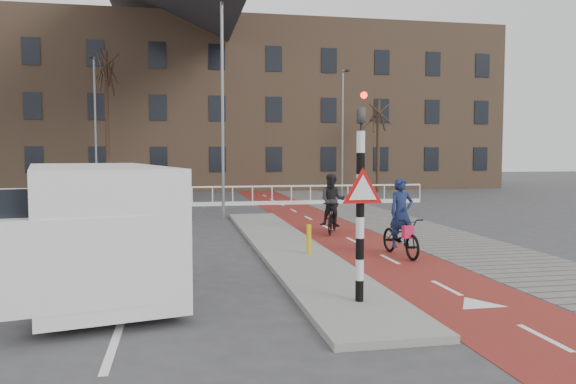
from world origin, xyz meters
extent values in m
plane|color=#38383A|center=(0.00, 0.00, 0.00)|extent=(120.00, 120.00, 0.00)
cube|color=maroon|center=(1.50, 10.00, 0.01)|extent=(2.50, 60.00, 0.01)
cube|color=slate|center=(4.30, 10.00, 0.01)|extent=(3.00, 60.00, 0.01)
cube|color=gray|center=(-0.70, 4.00, 0.06)|extent=(1.80, 16.00, 0.12)
cylinder|color=black|center=(-0.60, -2.00, 1.56)|extent=(0.14, 0.14, 2.88)
imported|color=black|center=(-0.60, -2.00, 3.40)|extent=(0.13, 0.16, 0.80)
cylinder|color=#FF0C05|center=(-0.60, -2.14, 3.58)|extent=(0.11, 0.02, 0.11)
cylinder|color=gold|center=(-0.42, 2.57, 0.49)|extent=(0.12, 0.12, 0.73)
imported|color=black|center=(1.93, 2.36, 0.51)|extent=(0.83, 1.96, 1.00)
imported|color=#152248|center=(1.93, 2.36, 1.12)|extent=(0.67, 0.47, 1.74)
cube|color=#C91C48|center=(1.88, 1.81, 0.71)|extent=(0.27, 0.18, 0.31)
imported|color=black|center=(1.30, 6.59, 0.55)|extent=(1.18, 1.87, 1.09)
imported|color=black|center=(1.30, 6.59, 1.10)|extent=(1.02, 0.92, 1.71)
cube|color=silver|center=(-5.13, -0.01, 1.28)|extent=(3.45, 5.94, 2.23)
cube|color=#1F8F23|center=(-6.26, -0.01, 1.18)|extent=(0.84, 3.48, 0.55)
cube|color=#1F8F23|center=(-4.00, -0.01, 1.18)|extent=(0.84, 3.48, 0.55)
cube|color=black|center=(-5.13, -2.45, 1.68)|extent=(1.97, 0.51, 0.90)
cylinder|color=black|center=(-5.62, -2.07, 0.39)|extent=(0.45, 0.82, 0.78)
cylinder|color=black|center=(-3.77, -1.64, 0.39)|extent=(0.45, 0.82, 0.78)
cylinder|color=black|center=(-6.49, 1.62, 0.39)|extent=(0.45, 0.82, 0.78)
cylinder|color=black|center=(-4.64, 2.05, 0.39)|extent=(0.45, 0.82, 0.78)
cube|color=silver|center=(-5.00, 17.00, 0.95)|extent=(28.00, 0.08, 0.08)
cube|color=silver|center=(-5.00, 17.00, 0.10)|extent=(28.00, 0.10, 0.20)
cube|color=#7F6047|center=(-3.00, 32.00, 6.00)|extent=(46.00, 10.00, 12.00)
cylinder|color=#301F15|center=(-7.87, 24.61, 4.37)|extent=(0.24, 0.24, 8.74)
cylinder|color=#301F15|center=(9.33, 24.42, 3.07)|extent=(0.23, 0.23, 6.13)
cylinder|color=slate|center=(-1.88, 11.44, 4.26)|extent=(0.12, 0.12, 8.53)
cylinder|color=slate|center=(-8.14, 21.67, 3.94)|extent=(0.12, 0.12, 7.88)
cylinder|color=slate|center=(5.88, 21.03, 3.73)|extent=(0.12, 0.12, 7.46)
camera|label=1|loc=(-3.57, -10.99, 2.64)|focal=35.00mm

